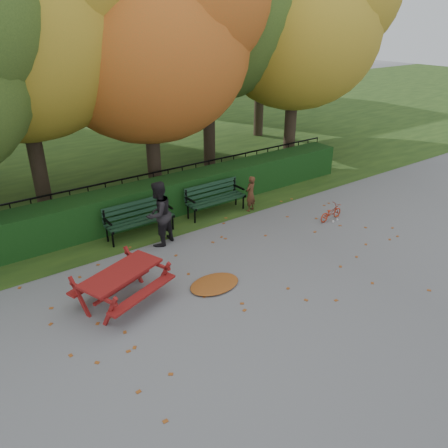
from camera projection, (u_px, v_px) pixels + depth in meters
ground at (269, 281)px, 9.52m from camera, size 90.00×90.00×0.00m
grass_strip at (65, 143)px, 19.76m from camera, size 90.00×90.00×0.00m
building_right at (102, 3)px, 31.62m from camera, size 9.00×6.00×12.00m
hedge at (167, 197)px, 12.60m from camera, size 13.00×0.90×1.00m
iron_fence at (154, 187)px, 13.17m from camera, size 14.00×0.04×1.02m
tree_b at (25, 7)px, 10.83m from camera, size 6.72×6.40×8.79m
tree_c at (159, 31)px, 12.23m from camera, size 6.30×6.00×8.00m
tree_e at (309, 20)px, 14.97m from camera, size 6.09×5.80×8.16m
tree_g at (272, 11)px, 18.72m from camera, size 6.30×6.00×8.55m
bench_left at (138, 216)px, 11.32m from camera, size 1.80×0.57×0.88m
bench_right at (214, 196)px, 12.58m from camera, size 1.80×0.57×0.88m
picnic_table at (122, 278)px, 8.59m from camera, size 2.02×1.83×0.81m
leaf_pile at (214, 284)px, 9.33m from camera, size 1.29×1.04×0.08m
leaf_scatter at (260, 274)px, 9.74m from camera, size 9.00×5.70×0.01m
child at (251, 194)px, 12.71m from camera, size 0.45×0.36×1.07m
adult at (159, 214)px, 10.70m from camera, size 0.99×0.90×1.66m
bicycle at (331, 212)px, 12.26m from camera, size 0.87×0.35×0.45m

